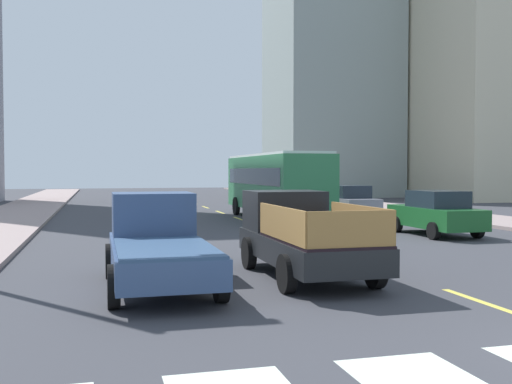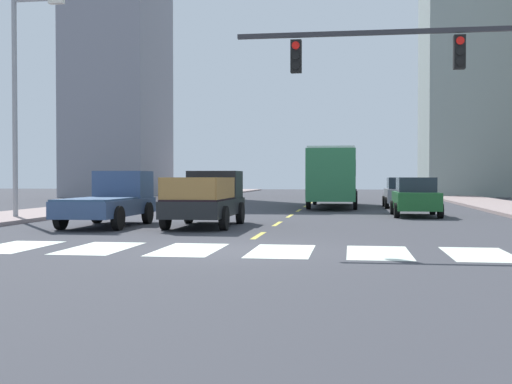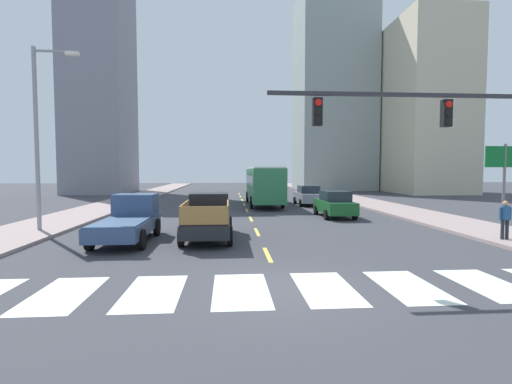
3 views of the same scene
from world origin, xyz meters
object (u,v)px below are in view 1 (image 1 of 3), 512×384
Objects in this scene: city_bus at (275,181)px; sedan_near_left at (436,213)px; pickup_stakebed at (300,235)px; sedan_far at (348,202)px; pickup_dark at (158,242)px.

sedan_near_left is at bearing -65.11° from city_bus.
sedan_far is (7.88, 15.14, -0.08)m from pickup_stakebed.
city_bus is 2.45× the size of sedan_near_left.
city_bus reaches higher than pickup_stakebed.
city_bus is (4.02, 15.51, 1.02)m from pickup_stakebed.
sedan_near_left is at bearing 42.61° from pickup_stakebed.
pickup_stakebed is 10.41m from sedan_near_left.
pickup_stakebed and pickup_dark have the same top height.
pickup_dark is at bearing -114.00° from city_bus.
pickup_stakebed is at bearing 9.76° from pickup_dark.
pickup_dark is 1.18× the size of sedan_far.
sedan_far is at bearing 91.41° from sedan_near_left.
city_bus is at bearing 176.73° from sedan_far.
pickup_dark is 17.60m from city_bus.
pickup_dark is at bearing -123.76° from sedan_far.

